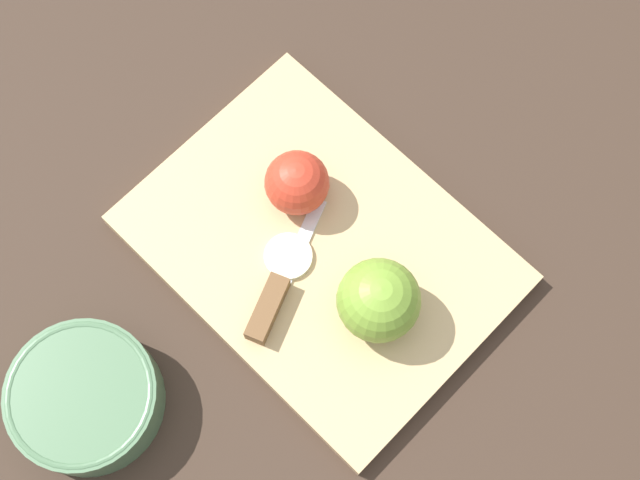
{
  "coord_description": "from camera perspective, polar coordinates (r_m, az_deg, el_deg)",
  "views": [
    {
      "loc": [
        -0.17,
        0.22,
        0.87
      ],
      "look_at": [
        0.0,
        0.0,
        0.04
      ],
      "focal_mm": 50.0,
      "sensor_mm": 36.0,
      "label": 1
    }
  ],
  "objects": [
    {
      "name": "ground_plane",
      "position": [
        0.92,
        -0.0,
        -0.79
      ],
      "size": [
        4.0,
        4.0,
        0.0
      ],
      "primitive_type": "plane",
      "color": "#38281E"
    },
    {
      "name": "cutting_board",
      "position": [
        0.91,
        -0.0,
        -0.6
      ],
      "size": [
        0.39,
        0.31,
        0.02
      ],
      "color": "tan",
      "rests_on": "ground_plane"
    },
    {
      "name": "apple_half_left",
      "position": [
        0.84,
        3.77,
        -3.9
      ],
      "size": [
        0.08,
        0.08,
        0.08
      ],
      "rotation": [
        0.0,
        0.0,
        1.86
      ],
      "color": "olive",
      "rests_on": "cutting_board"
    },
    {
      "name": "apple_half_right",
      "position": [
        0.89,
        -1.47,
        3.68
      ],
      "size": [
        0.07,
        0.07,
        0.07
      ],
      "rotation": [
        0.0,
        0.0,
        3.53
      ],
      "color": "red",
      "rests_on": "cutting_board"
    },
    {
      "name": "knife",
      "position": [
        0.87,
        -2.94,
        -3.96
      ],
      "size": [
        0.06,
        0.16,
        0.02
      ],
      "rotation": [
        0.0,
        0.0,
        -1.31
      ],
      "color": "silver",
      "rests_on": "cutting_board"
    },
    {
      "name": "apple_slice",
      "position": [
        0.89,
        -2.05,
        -1.05
      ],
      "size": [
        0.05,
        0.05,
        0.01
      ],
      "color": "beige",
      "rests_on": "cutting_board"
    },
    {
      "name": "bowl",
      "position": [
        0.88,
        -14.81,
        -9.72
      ],
      "size": [
        0.14,
        0.14,
        0.05
      ],
      "color": "#4C704C",
      "rests_on": "ground_plane"
    }
  ]
}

